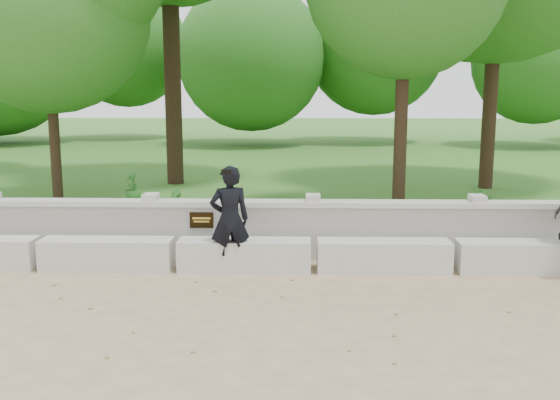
% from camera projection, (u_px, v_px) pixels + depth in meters
% --- Properties ---
extents(ground, '(80.00, 80.00, 0.00)m').
position_uv_depth(ground, '(145.00, 316.00, 7.19)').
color(ground, tan).
rests_on(ground, ground).
extents(lawn, '(40.00, 22.00, 0.25)m').
position_uv_depth(lawn, '(244.00, 164.00, 20.95)').
color(lawn, '#386D23').
rests_on(lawn, ground).
extents(concrete_bench, '(11.90, 0.45, 0.45)m').
position_uv_depth(concrete_bench, '(176.00, 255.00, 9.02)').
color(concrete_bench, beige).
rests_on(concrete_bench, ground).
extents(parapet_wall, '(12.50, 0.35, 0.90)m').
position_uv_depth(parapet_wall, '(184.00, 228.00, 9.67)').
color(parapet_wall, '#B4B2AA').
rests_on(parapet_wall, ground).
extents(man_main, '(0.63, 0.58, 1.54)m').
position_uv_depth(man_main, '(230.00, 219.00, 8.81)').
color(man_main, black).
rests_on(man_main, ground).
extents(shrub_b, '(0.36, 0.41, 0.64)m').
position_uv_depth(shrub_b, '(174.00, 207.00, 10.87)').
color(shrub_b, '#2D6C24').
rests_on(shrub_b, lawn).
extents(shrub_c, '(0.51, 0.46, 0.51)m').
position_uv_depth(shrub_c, '(485.00, 205.00, 11.39)').
color(shrub_c, '#2D6C24').
rests_on(shrub_c, lawn).
extents(shrub_d, '(0.48, 0.49, 0.65)m').
position_uv_depth(shrub_d, '(133.00, 187.00, 13.04)').
color(shrub_d, '#2D6C24').
rests_on(shrub_d, lawn).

